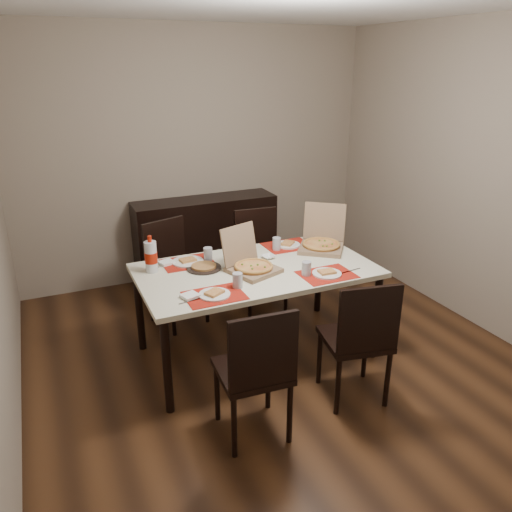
% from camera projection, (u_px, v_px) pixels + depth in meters
% --- Properties ---
extents(ground, '(3.80, 4.00, 0.02)m').
position_uv_depth(ground, '(279.00, 360.00, 4.01)').
color(ground, '#452815').
rests_on(ground, ground).
extents(room_walls, '(3.84, 4.02, 2.62)m').
position_uv_depth(room_walls, '(257.00, 133.00, 3.75)').
color(room_walls, gray).
rests_on(room_walls, ground).
extents(sideboard, '(1.50, 0.40, 0.90)m').
position_uv_depth(sideboard, '(206.00, 240.00, 5.36)').
color(sideboard, black).
rests_on(sideboard, ground).
extents(dining_table, '(1.80, 1.00, 0.75)m').
position_uv_depth(dining_table, '(256.00, 276.00, 3.87)').
color(dining_table, beige).
rests_on(dining_table, ground).
extents(chair_near_left, '(0.45, 0.45, 0.93)m').
position_uv_depth(chair_near_left, '(256.00, 369.00, 2.99)').
color(chair_near_left, black).
rests_on(chair_near_left, ground).
extents(chair_near_right, '(0.49, 0.49, 0.93)m').
position_uv_depth(chair_near_right, '(360.00, 337.00, 3.35)').
color(chair_near_right, black).
rests_on(chair_near_right, ground).
extents(chair_far_left, '(0.53, 0.53, 0.93)m').
position_uv_depth(chair_far_left, '(173.00, 267.00, 4.47)').
color(chair_far_left, black).
rests_on(chair_far_left, ground).
extents(chair_far_right, '(0.46, 0.46, 0.93)m').
position_uv_depth(chair_far_right, '(259.00, 254.00, 4.79)').
color(chair_far_right, black).
rests_on(chair_far_right, ground).
extents(setting_near_left, '(0.49, 0.30, 0.11)m').
position_uv_depth(setting_near_left, '(218.00, 291.00, 3.41)').
color(setting_near_left, '#AD150B').
rests_on(setting_near_left, dining_table).
extents(setting_near_right, '(0.50, 0.30, 0.11)m').
position_uv_depth(setting_near_right, '(321.00, 272.00, 3.71)').
color(setting_near_right, '#AD150B').
rests_on(setting_near_right, dining_table).
extents(setting_far_left, '(0.48, 0.30, 0.11)m').
position_uv_depth(setting_far_left, '(191.00, 260.00, 3.94)').
color(setting_far_left, '#AD150B').
rests_on(setting_far_left, dining_table).
extents(setting_far_right, '(0.45, 0.30, 0.11)m').
position_uv_depth(setting_far_right, '(284.00, 245.00, 4.27)').
color(setting_far_right, '#AD150B').
rests_on(setting_far_right, dining_table).
extents(napkin_loose, '(0.15, 0.15, 0.02)m').
position_uv_depth(napkin_loose, '(263.00, 267.00, 3.84)').
color(napkin_loose, white).
rests_on(napkin_loose, dining_table).
extents(pizza_box_center, '(0.43, 0.45, 0.33)m').
position_uv_depth(pizza_box_center, '(251.00, 264.00, 3.77)').
color(pizza_box_center, '#7D6248').
rests_on(pizza_box_center, dining_table).
extents(pizza_box_right, '(0.52, 0.53, 0.36)m').
position_uv_depth(pizza_box_right, '(322.00, 242.00, 4.22)').
color(pizza_box_right, '#7D6248').
rests_on(pizza_box_right, dining_table).
extents(faina_plate, '(0.27, 0.27, 0.03)m').
position_uv_depth(faina_plate, '(204.00, 267.00, 3.82)').
color(faina_plate, black).
rests_on(faina_plate, dining_table).
extents(dip_bowl, '(0.12, 0.12, 0.03)m').
position_uv_depth(dip_bowl, '(268.00, 257.00, 4.03)').
color(dip_bowl, white).
rests_on(dip_bowl, dining_table).
extents(soda_bottle, '(0.10, 0.10, 0.28)m').
position_uv_depth(soda_bottle, '(151.00, 257.00, 3.73)').
color(soda_bottle, silver).
rests_on(soda_bottle, dining_table).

